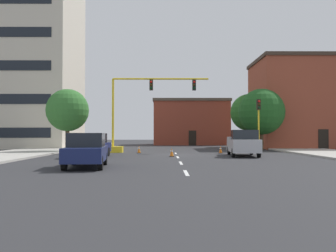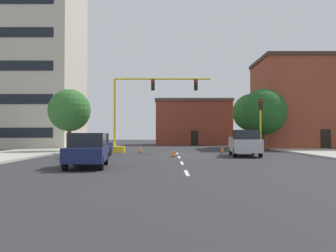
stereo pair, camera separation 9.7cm
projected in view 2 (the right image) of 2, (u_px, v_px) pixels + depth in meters
name	position (u px, v px, depth m)	size (l,w,h in m)	color
ground_plane	(176.00, 155.00, 30.24)	(160.00, 160.00, 0.00)	#2D2D30
sidewalk_left	(45.00, 150.00, 38.18)	(6.00, 56.00, 0.14)	#B2ADA3
sidewalk_right	(303.00, 150.00, 38.30)	(6.00, 56.00, 0.14)	#B2ADA3
lane_stripe_seg_0	(185.00, 173.00, 16.25)	(0.16, 2.40, 0.01)	silver
lane_stripe_seg_1	(180.00, 163.00, 21.75)	(0.16, 2.40, 0.01)	silver
lane_stripe_seg_2	(177.00, 157.00, 27.24)	(0.16, 2.40, 0.01)	silver
lane_stripe_seg_3	(176.00, 153.00, 32.74)	(0.16, 2.40, 0.01)	silver
building_tall_left	(21.00, 58.00, 46.65)	(14.00, 11.90, 22.30)	beige
building_brick_center	(191.00, 122.00, 59.41)	(11.70, 8.97, 7.00)	brown
building_row_right	(307.00, 104.00, 44.85)	(12.40, 9.43, 10.60)	brown
traffic_signal_gantry	(127.00, 128.00, 34.27)	(9.65, 1.20, 6.83)	yellow
traffic_light_pole_right	(259.00, 113.00, 33.46)	(0.32, 0.47, 4.80)	yellow
tree_left_near	(68.00, 110.00, 34.81)	(3.93, 3.93, 5.87)	brown
tree_right_mid	(262.00, 112.00, 38.83)	(4.77, 4.77, 6.39)	#4C3823
tree_right_far	(249.00, 113.00, 48.82)	(4.82, 4.82, 6.91)	#4C3823
pickup_truck_silver	(243.00, 143.00, 28.63)	(2.43, 5.55, 1.99)	#BCBCC1
sedan_navy_near_left	(91.00, 145.00, 27.17)	(2.28, 4.66, 1.74)	navy
sedan_navy_mid_left	(86.00, 150.00, 18.91)	(2.25, 4.65, 1.74)	navy
traffic_cone_roadside_a	(139.00, 149.00, 33.09)	(0.36, 0.36, 0.67)	black
traffic_cone_roadside_b	(221.00, 150.00, 32.74)	(0.36, 0.36, 0.66)	black
traffic_cone_roadside_c	(172.00, 152.00, 28.00)	(0.36, 0.36, 0.65)	black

